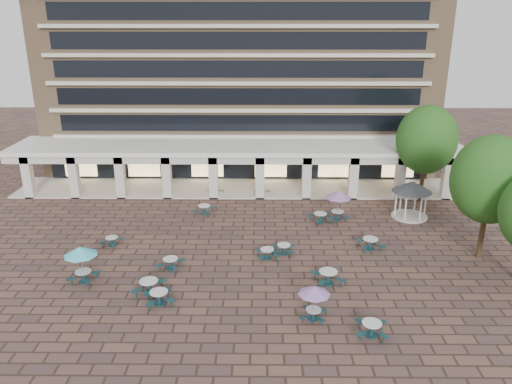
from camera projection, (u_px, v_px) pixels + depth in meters
ground at (229, 260)px, 34.12m from camera, size 120.00×120.00×0.00m
apartment_building at (241, 47)px, 53.92m from camera, size 40.00×15.50×25.20m
retail_arcade at (238, 159)px, 47.07m from camera, size 42.00×6.60×4.40m
picnic_table_0 at (149, 286)px, 29.94m from camera, size 1.95×1.95×0.84m
picnic_table_1 at (159, 296)px, 28.83m from camera, size 2.13×2.13×0.80m
picnic_table_2 at (328, 276)px, 31.01m from camera, size 2.20×2.20×0.86m
picnic_table_3 at (371, 328)px, 25.94m from camera, size 1.90×1.90×0.78m
picnic_table_4 at (81, 253)px, 30.68m from camera, size 2.08×2.08×2.40m
picnic_table_5 at (171, 262)px, 32.86m from camera, size 1.95×1.95×0.74m
picnic_table_6 at (314, 292)px, 26.89m from camera, size 1.79×1.79×2.06m
picnic_table_7 at (370, 243)px, 35.60m from camera, size 2.03×2.03×0.82m
picnic_table_8 at (112, 241)px, 36.17m from camera, size 1.74×1.74×0.66m
picnic_table_9 at (267, 253)px, 34.26m from camera, size 1.80×1.80×0.71m
picnic_table_10 at (284, 248)px, 34.89m from camera, size 1.66×1.66×0.71m
picnic_table_11 at (338, 196)px, 40.18m from camera, size 2.14×2.14×2.47m
picnic_table_12 at (204, 209)px, 41.95m from camera, size 2.02×2.02×0.76m
picnic_table_13 at (320, 217)px, 40.25m from camera, size 2.12×2.12×0.77m
gazebo at (412, 191)px, 40.67m from camera, size 3.31×3.31×3.08m
tree_east_a at (491, 180)px, 32.72m from camera, size 5.18×5.18×8.62m
tree_east_c at (427, 140)px, 43.10m from camera, size 5.21×5.21×8.68m
planter_left at (216, 190)px, 46.12m from camera, size 1.50×0.79×1.28m
planter_right at (263, 191)px, 46.10m from camera, size 1.50×0.67×1.22m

